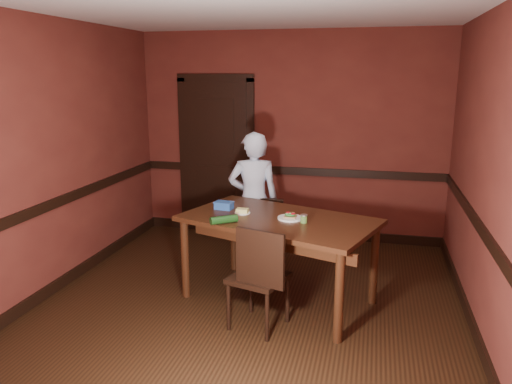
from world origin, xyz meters
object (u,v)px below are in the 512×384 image
at_px(dining_table, 278,259).
at_px(person, 254,200).
at_px(chair_near, 258,276).
at_px(food_tub, 224,205).
at_px(chair_far, 263,239).
at_px(cheese_saucer, 242,211).
at_px(sauce_jar, 304,219).
at_px(sandwich_plate, 290,217).

bearing_deg(dining_table, person, 137.33).
xyz_separation_m(chair_near, food_tub, (-0.53, 0.73, 0.40)).
height_order(chair_far, cheese_saucer, cheese_saucer).
bearing_deg(chair_far, cheese_saucer, -98.19).
distance_m(chair_far, sauce_jar, 1.00).
xyz_separation_m(chair_far, sandwich_plate, (0.39, -0.61, 0.44)).
height_order(sandwich_plate, food_tub, food_tub).
xyz_separation_m(person, cheese_saucer, (0.07, -0.74, 0.08)).
relative_size(chair_far, person, 0.53).
bearing_deg(chair_far, person, 128.13).
distance_m(person, sauce_jar, 1.15).
height_order(chair_near, cheese_saucer, chair_near).
bearing_deg(cheese_saucer, person, 95.42).
bearing_deg(sauce_jar, chair_far, 127.48).
relative_size(chair_far, cheese_saucer, 5.33).
bearing_deg(sandwich_plate, chair_near, -108.09).
bearing_deg(sauce_jar, sandwich_plate, 146.91).
bearing_deg(food_tub, chair_near, -46.98).
bearing_deg(chair_far, sandwich_plate, -55.47).
height_order(dining_table, chair_far, dining_table).
bearing_deg(dining_table, cheese_saucer, -172.07).
distance_m(person, food_tub, 0.66).
distance_m(chair_far, sandwich_plate, 0.85).
xyz_separation_m(chair_far, food_tub, (-0.31, -0.42, 0.46)).
bearing_deg(dining_table, chair_far, 134.05).
height_order(sauce_jar, cheese_saucer, sauce_jar).
height_order(person, sauce_jar, person).
distance_m(dining_table, chair_near, 0.56).
bearing_deg(food_tub, person, 83.96).
xyz_separation_m(chair_near, person, (-0.38, 1.37, 0.30)).
bearing_deg(chair_far, chair_near, -77.82).
distance_m(chair_near, sandwich_plate, 0.69).
height_order(dining_table, person, person).
distance_m(person, cheese_saucer, 0.75).
distance_m(chair_near, food_tub, 0.99).
xyz_separation_m(chair_near, sandwich_plate, (0.18, 0.54, 0.38)).
xyz_separation_m(person, sandwich_plate, (0.56, -0.82, 0.08)).
xyz_separation_m(chair_far, cheese_saucer, (-0.09, -0.53, 0.44)).
bearing_deg(person, chair_far, 110.19).
height_order(person, cheese_saucer, person).
height_order(dining_table, chair_near, chair_near).
relative_size(chair_near, food_tub, 4.81).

